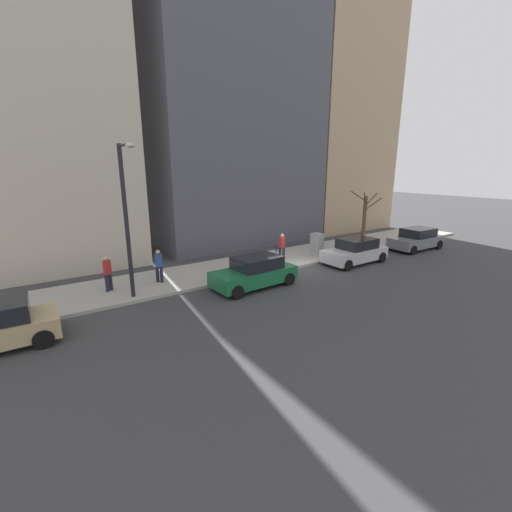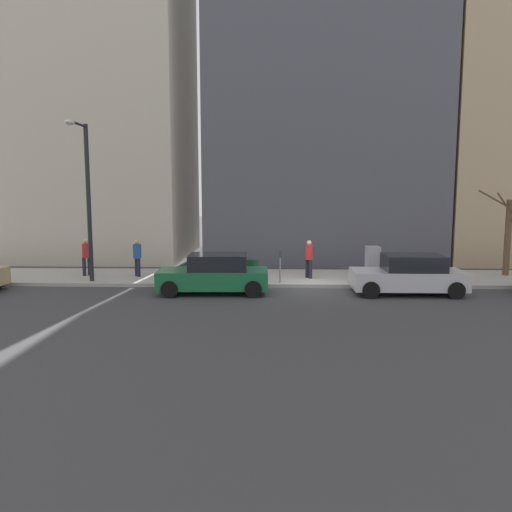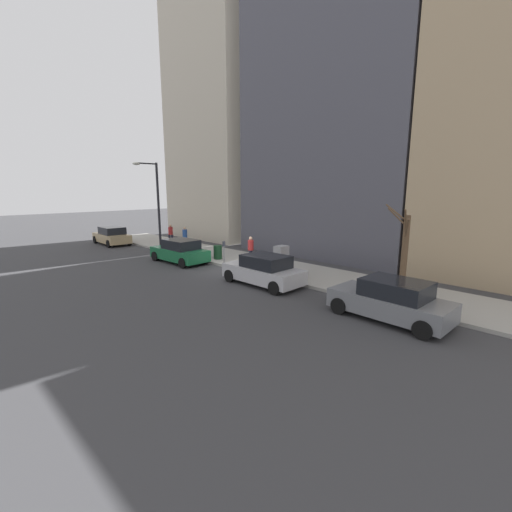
{
  "view_description": "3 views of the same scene",
  "coord_description": "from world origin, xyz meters",
  "px_view_note": "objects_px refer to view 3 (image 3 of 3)",
  "views": [
    {
      "loc": [
        -14.33,
        12.73,
        5.76
      ],
      "look_at": [
        0.78,
        2.33,
        0.95
      ],
      "focal_mm": 24.0,
      "sensor_mm": 36.0,
      "label": 1
    },
    {
      "loc": [
        -20.07,
        1.51,
        3.91
      ],
      "look_at": [
        0.64,
        2.16,
        1.23
      ],
      "focal_mm": 35.0,
      "sensor_mm": 36.0,
      "label": 2
    },
    {
      "loc": [
        -12.96,
        -15.16,
        4.7
      ],
      "look_at": [
        1.02,
        -1.12,
        0.81
      ],
      "focal_mm": 24.0,
      "sensor_mm": 36.0,
      "label": 3
    }
  ],
  "objects_px": {
    "parked_car_silver": "(264,270)",
    "parked_car_green": "(180,251)",
    "parked_car_grey": "(391,300)",
    "office_tower_right": "(232,89)",
    "streetlamp": "(155,198)",
    "bare_tree": "(404,249)",
    "parked_car_tan": "(112,236)",
    "pedestrian_near_meter": "(251,248)",
    "trash_bin": "(218,252)",
    "pedestrian_midblock": "(185,236)",
    "parking_meter": "(224,250)",
    "utility_box": "(281,259)",
    "office_block_center": "(362,64)",
    "pedestrian_far_corner": "(171,233)"
  },
  "relations": [
    {
      "from": "parked_car_silver",
      "to": "parked_car_green",
      "type": "height_order",
      "value": "same"
    },
    {
      "from": "parked_car_grey",
      "to": "office_tower_right",
      "type": "xyz_separation_m",
      "value": [
        11.48,
        21.7,
        13.35
      ]
    },
    {
      "from": "parked_car_grey",
      "to": "streetlamp",
      "type": "xyz_separation_m",
      "value": [
        1.44,
        19.36,
        3.28
      ]
    },
    {
      "from": "parked_car_silver",
      "to": "bare_tree",
      "type": "xyz_separation_m",
      "value": [
        3.64,
        -5.34,
        1.29
      ]
    },
    {
      "from": "parked_car_grey",
      "to": "parked_car_tan",
      "type": "distance_m",
      "value": 24.43
    },
    {
      "from": "streetlamp",
      "to": "pedestrian_near_meter",
      "type": "xyz_separation_m",
      "value": [
        1.27,
        -9.25,
        -2.93
      ]
    },
    {
      "from": "parked_car_grey",
      "to": "parked_car_silver",
      "type": "relative_size",
      "value": 1.01
    },
    {
      "from": "trash_bin",
      "to": "pedestrian_midblock",
      "type": "distance_m",
      "value": 5.25
    },
    {
      "from": "parked_car_tan",
      "to": "parking_meter",
      "type": "bearing_deg",
      "value": -81.29
    },
    {
      "from": "parked_car_tan",
      "to": "utility_box",
      "type": "height_order",
      "value": "utility_box"
    },
    {
      "from": "parked_car_silver",
      "to": "office_block_center",
      "type": "xyz_separation_m",
      "value": [
        12.94,
        2.48,
        12.99
      ]
    },
    {
      "from": "parked_car_grey",
      "to": "parking_meter",
      "type": "relative_size",
      "value": 3.16
    },
    {
      "from": "bare_tree",
      "to": "pedestrian_near_meter",
      "type": "relative_size",
      "value": 2.33
    },
    {
      "from": "parked_car_grey",
      "to": "streetlamp",
      "type": "bearing_deg",
      "value": 87.76
    },
    {
      "from": "parking_meter",
      "to": "trash_bin",
      "type": "height_order",
      "value": "parking_meter"
    },
    {
      "from": "utility_box",
      "to": "office_block_center",
      "type": "distance_m",
      "value": 16.74
    },
    {
      "from": "parked_car_grey",
      "to": "trash_bin",
      "type": "bearing_deg",
      "value": 82.72
    },
    {
      "from": "parked_car_grey",
      "to": "parking_meter",
      "type": "distance_m",
      "value": 11.5
    },
    {
      "from": "bare_tree",
      "to": "pedestrian_far_corner",
      "type": "bearing_deg",
      "value": 91.99
    },
    {
      "from": "utility_box",
      "to": "office_block_center",
      "type": "height_order",
      "value": "office_block_center"
    },
    {
      "from": "office_block_center",
      "to": "office_tower_right",
      "type": "xyz_separation_m",
      "value": [
        -1.55,
        12.75,
        0.36
      ]
    },
    {
      "from": "parked_car_silver",
      "to": "bare_tree",
      "type": "bearing_deg",
      "value": -55.81
    },
    {
      "from": "office_tower_right",
      "to": "parked_car_silver",
      "type": "bearing_deg",
      "value": -126.8
    },
    {
      "from": "bare_tree",
      "to": "pedestrian_near_meter",
      "type": "bearing_deg",
      "value": 96.52
    },
    {
      "from": "utility_box",
      "to": "office_tower_right",
      "type": "bearing_deg",
      "value": 57.76
    },
    {
      "from": "streetlamp",
      "to": "pedestrian_far_corner",
      "type": "height_order",
      "value": "streetlamp"
    },
    {
      "from": "pedestrian_midblock",
      "to": "parked_car_grey",
      "type": "bearing_deg",
      "value": 44.11
    },
    {
      "from": "pedestrian_near_meter",
      "to": "pedestrian_far_corner",
      "type": "bearing_deg",
      "value": 56.19
    },
    {
      "from": "pedestrian_near_meter",
      "to": "office_block_center",
      "type": "xyz_separation_m",
      "value": [
        10.33,
        -1.16,
        12.64
      ]
    },
    {
      "from": "parked_car_grey",
      "to": "pedestrian_far_corner",
      "type": "distance_m",
      "value": 20.31
    },
    {
      "from": "parked_car_silver",
      "to": "pedestrian_far_corner",
      "type": "height_order",
      "value": "pedestrian_far_corner"
    },
    {
      "from": "office_block_center",
      "to": "pedestrian_midblock",
      "type": "bearing_deg",
      "value": 139.06
    },
    {
      "from": "parked_car_silver",
      "to": "utility_box",
      "type": "height_order",
      "value": "utility_box"
    },
    {
      "from": "bare_tree",
      "to": "pedestrian_midblock",
      "type": "bearing_deg",
      "value": 92.79
    },
    {
      "from": "parked_car_green",
      "to": "office_block_center",
      "type": "xyz_separation_m",
      "value": [
        12.99,
        -5.0,
        12.99
      ]
    },
    {
      "from": "trash_bin",
      "to": "pedestrian_midblock",
      "type": "relative_size",
      "value": 0.54
    },
    {
      "from": "parked_car_green",
      "to": "pedestrian_near_meter",
      "type": "height_order",
      "value": "pedestrian_near_meter"
    },
    {
      "from": "utility_box",
      "to": "streetlamp",
      "type": "height_order",
      "value": "streetlamp"
    },
    {
      "from": "parked_car_grey",
      "to": "parked_car_tan",
      "type": "xyz_separation_m",
      "value": [
        -0.05,
        24.43,
        0.0
      ]
    },
    {
      "from": "parking_meter",
      "to": "office_tower_right",
      "type": "height_order",
      "value": "office_tower_right"
    },
    {
      "from": "parked_car_green",
      "to": "trash_bin",
      "type": "height_order",
      "value": "parked_car_green"
    },
    {
      "from": "streetlamp",
      "to": "pedestrian_near_meter",
      "type": "distance_m",
      "value": 9.79
    },
    {
      "from": "pedestrian_far_corner",
      "to": "office_block_center",
      "type": "relative_size",
      "value": 0.06
    },
    {
      "from": "pedestrian_near_meter",
      "to": "parked_car_silver",
      "type": "bearing_deg",
      "value": -157.44
    },
    {
      "from": "parked_car_green",
      "to": "parking_meter",
      "type": "bearing_deg",
      "value": -60.81
    },
    {
      "from": "bare_tree",
      "to": "pedestrian_midblock",
      "type": "relative_size",
      "value": 2.33
    },
    {
      "from": "bare_tree",
      "to": "parked_car_grey",
      "type": "bearing_deg",
      "value": -163.05
    },
    {
      "from": "pedestrian_near_meter",
      "to": "pedestrian_midblock",
      "type": "xyz_separation_m",
      "value": [
        0.22,
        7.61,
        0.0
      ]
    },
    {
      "from": "utility_box",
      "to": "bare_tree",
      "type": "xyz_separation_m",
      "value": [
        1.27,
        -6.25,
        1.17
      ]
    },
    {
      "from": "trash_bin",
      "to": "office_block_center",
      "type": "xyz_separation_m",
      "value": [
        10.98,
        -3.62,
        13.13
      ]
    }
  ]
}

